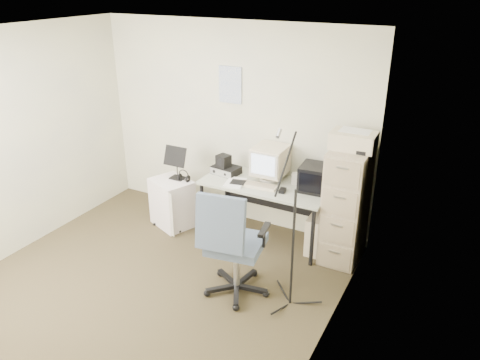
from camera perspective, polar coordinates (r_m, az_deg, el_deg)
The scene contains 23 objects.
floor at distance 5.05m, azimuth -10.87°, elevation -12.70°, with size 3.60×3.60×0.01m, color #3D301C.
ceiling at distance 4.11m, azimuth -13.65°, elevation 16.72°, with size 3.60×3.60×0.01m, color white.
wall_back at distance 5.83m, azimuth -0.91°, elevation 6.72°, with size 3.60×0.02×2.50m, color beige.
wall_left at distance 5.70m, azimuth -26.34°, elevation 3.78°, with size 0.02×3.60×2.50m, color beige.
wall_right at distance 3.64m, azimuth 10.57°, elevation -4.73°, with size 0.02×3.60×2.50m, color beige.
wall_calendar at distance 5.70m, azimuth -1.18°, elevation 11.52°, with size 0.30×0.02×0.44m, color white.
filing_cabinet at distance 5.24m, azimuth 12.80°, elevation -3.05°, with size 0.40×0.60×1.30m, color beige.
printer at distance 4.98m, azimuth 13.65°, elevation 4.70°, with size 0.46×0.31×0.18m, color beige.
desk at distance 5.61m, azimuth 3.10°, elevation -3.80°, with size 1.50×0.70×0.73m, color gray.
crt_monitor at distance 5.49m, azimuth 3.71°, elevation 2.08°, with size 0.37×0.39×0.41m, color beige.
crt_tv at distance 5.29m, azimuth 9.14°, elevation 0.28°, with size 0.32×0.34×0.29m, color black.
desk_speaker at distance 5.44m, azimuth 6.71°, elevation 0.19°, with size 0.07×0.07×0.13m, color #BCB5A7.
keyboard at distance 5.36m, azimuth 2.25°, elevation -0.70°, with size 0.43×0.15×0.02m, color beige.
mouse at distance 5.25m, azimuth 5.20°, elevation -1.28°, with size 0.07×0.11×0.03m, color black.
radio_receiver at distance 5.70m, azimuth -1.71°, elevation 1.23°, with size 0.32×0.23×0.09m, color black.
radio_speaker at distance 5.65m, azimuth -2.02°, elevation 2.34°, with size 0.15×0.14×0.15m, color black.
papers at distance 5.44m, azimuth -0.60°, elevation -0.32°, with size 0.21×0.28×0.02m, color white.
pc_tower at distance 5.53m, azimuth 9.69°, elevation -6.19°, with size 0.22×0.49×0.45m, color beige.
office_chair at distance 4.58m, azimuth -0.43°, elevation -7.56°, with size 0.66×0.66×1.15m, color #464D57.
side_cart at distance 5.99m, azimuth -8.25°, elevation -2.75°, with size 0.50×0.40×0.62m, color silver.
music_stand at distance 5.83m, azimuth -7.72°, elevation 2.15°, with size 0.30×0.16×0.44m, color black.
headphones at distance 5.81m, azimuth -6.87°, elevation 0.34°, with size 0.16×0.16×0.03m, color black.
mic_stand at distance 4.33m, azimuth 6.56°, elevation -6.27°, with size 0.02×0.02×1.61m, color black.
Camera 1 is at (2.67, -3.09, 2.96)m, focal length 35.00 mm.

